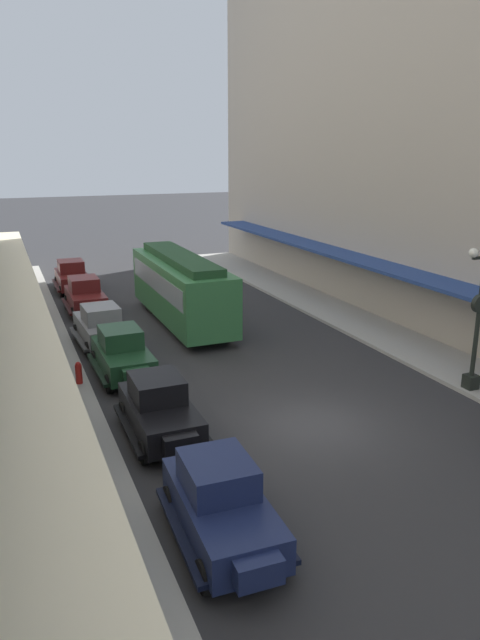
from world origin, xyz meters
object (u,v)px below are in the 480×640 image
(lamp_post_with_clock, at_px, (479,311))
(parked_car_1, at_px, (122,352))
(streetcar, at_px, (181,286))
(parked_car_3, at_px, (85,295))
(parked_car_0, at_px, (159,407))
(pedestrian_2, at_px, (63,389))
(parked_car_2, at_px, (72,276))
(fire_hydrant, at_px, (79,373))
(parked_car_4, at_px, (221,501))
(parked_car_6, at_px, (101,325))
(pedestrian_0, at_px, (30,286))

(lamp_post_with_clock, bearing_deg, parked_car_1, 150.35)
(lamp_post_with_clock, bearing_deg, streetcar, 119.55)
(parked_car_3, bearing_deg, parked_car_0, -90.17)
(parked_car_0, height_order, lamp_post_with_clock, lamp_post_with_clock)
(pedestrian_2, bearing_deg, parked_car_2, 82.06)
(fire_hydrant, bearing_deg, parked_car_0, -70.34)
(parked_car_4, distance_m, pedestrian_2, 7.98)
(parked_car_0, relative_size, parked_car_3, 1.00)
(parked_car_6, relative_size, lamp_post_with_clock, 0.84)
(parked_car_0, bearing_deg, parked_car_4, -90.27)
(fire_hydrant, relative_size, pedestrian_0, 0.49)
(parked_car_4, distance_m, fire_hydrant, 10.15)
(parked_car_3, xyz_separation_m, parked_car_4, (-0.07, -20.34, 0.00))
(parked_car_4, height_order, fire_hydrant, parked_car_4)
(parked_car_6, bearing_deg, lamp_post_with_clock, -42.55)
(parked_car_4, bearing_deg, parked_car_1, 89.94)
(pedestrian_0, bearing_deg, pedestrian_2, -89.79)
(streetcar, xyz_separation_m, fire_hydrant, (-5.84, -6.38, -1.34))
(streetcar, bearing_deg, parked_car_0, -110.23)
(parked_car_0, xyz_separation_m, parked_car_2, (0.03, 20.45, 0.00))
(parked_car_2, height_order, pedestrian_2, parked_car_2)
(streetcar, bearing_deg, parked_car_6, -155.80)
(parked_car_3, relative_size, streetcar, 0.44)
(parked_car_3, relative_size, fire_hydrant, 5.20)
(parked_car_4, bearing_deg, lamp_post_with_clock, 20.78)
(parked_car_2, bearing_deg, pedestrian_0, -137.74)
(parked_car_0, distance_m, parked_car_2, 20.45)
(parked_car_4, bearing_deg, parked_car_3, 89.81)
(parked_car_4, bearing_deg, parked_car_0, 89.73)
(parked_car_0, xyz_separation_m, parked_car_4, (-0.02, -5.19, 0.00))
(parked_car_6, bearing_deg, parked_car_0, -89.05)
(parked_car_1, xyz_separation_m, parked_car_6, (-0.14, 3.98, 0.00))
(parked_car_2, height_order, parked_car_6, same)
(parked_car_0, bearing_deg, pedestrian_2, 136.13)
(parked_car_2, height_order, lamp_post_with_clock, lamp_post_with_clock)
(parked_car_6, xyz_separation_m, lamp_post_with_clock, (11.19, -10.27, 2.04))
(parked_car_2, xyz_separation_m, streetcar, (4.10, -9.26, 0.96))
(parked_car_0, bearing_deg, lamp_post_with_clock, -5.18)
(parked_car_0, bearing_deg, fire_hydrant, 109.66)
(pedestrian_0, bearing_deg, parked_car_1, -78.81)
(parked_car_0, height_order, parked_car_4, same)
(parked_car_4, xyz_separation_m, pedestrian_2, (-2.47, 7.59, 0.07))
(parked_car_3, bearing_deg, streetcar, -44.12)
(parked_car_1, relative_size, lamp_post_with_clock, 0.83)
(lamp_post_with_clock, bearing_deg, parked_car_3, 124.24)
(parked_car_1, distance_m, fire_hydrant, 1.81)
(parked_car_0, xyz_separation_m, pedestrian_0, (-2.55, 18.11, 0.07))
(parked_car_4, distance_m, parked_car_6, 14.46)
(parked_car_1, height_order, parked_car_2, same)
(parked_car_4, relative_size, streetcar, 0.45)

